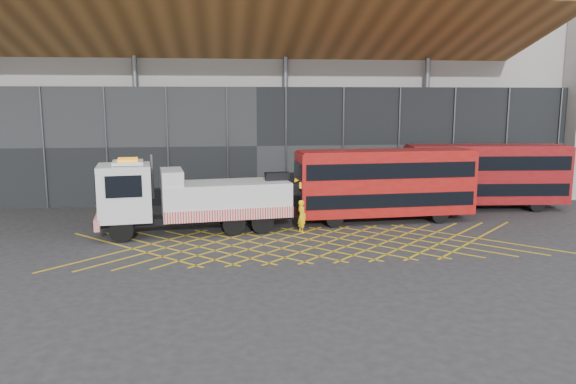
{
  "coord_description": "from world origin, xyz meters",
  "views": [
    {
      "loc": [
        -0.36,
        -27.13,
        7.19
      ],
      "look_at": [
        3.0,
        1.5,
        2.4
      ],
      "focal_mm": 35.0,
      "sensor_mm": 36.0,
      "label": 1
    }
  ],
  "objects": [
    {
      "name": "ground_plane",
      "position": [
        0.0,
        0.0,
        0.0
      ],
      "size": [
        120.0,
        120.0,
        0.0
      ],
      "primitive_type": "plane",
      "color": "#272629"
    },
    {
      "name": "recovery_truck",
      "position": [
        -2.21,
        3.03,
        1.94
      ],
      "size": [
        12.15,
        4.2,
        4.21
      ],
      "rotation": [
        0.0,
        0.0,
        0.14
      ],
      "color": "black",
      "rests_on": "ground_plane"
    },
    {
      "name": "worker",
      "position": [
        3.86,
        2.39,
        0.9
      ],
      "size": [
        0.63,
        0.76,
        1.79
      ],
      "primitive_type": "imported",
      "rotation": [
        0.0,
        0.0,
        1.94
      ],
      "color": "yellow",
      "rests_on": "ground_plane"
    },
    {
      "name": "bus_towed",
      "position": [
        9.11,
        4.6,
        2.36
      ],
      "size": [
        10.58,
        3.04,
        4.25
      ],
      "rotation": [
        0.0,
        0.0,
        0.06
      ],
      "color": "#9E0F0C",
      "rests_on": "ground_plane"
    },
    {
      "name": "road_markings",
      "position": [
        4.0,
        0.0,
        0.01
      ],
      "size": [
        24.76,
        7.16,
        0.01
      ],
      "color": "gold",
      "rests_on": "ground_plane"
    },
    {
      "name": "bus_second",
      "position": [
        16.73,
        7.47,
        2.36
      ],
      "size": [
        10.59,
        3.2,
        4.25
      ],
      "rotation": [
        0.0,
        0.0,
        -0.07
      ],
      "color": "maroon",
      "rests_on": "ground_plane"
    },
    {
      "name": "construction_building",
      "position": [
        1.92,
        18.4,
        8.98
      ],
      "size": [
        55.0,
        23.97,
        18.0
      ],
      "color": "#979691",
      "rests_on": "ground_plane"
    }
  ]
}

